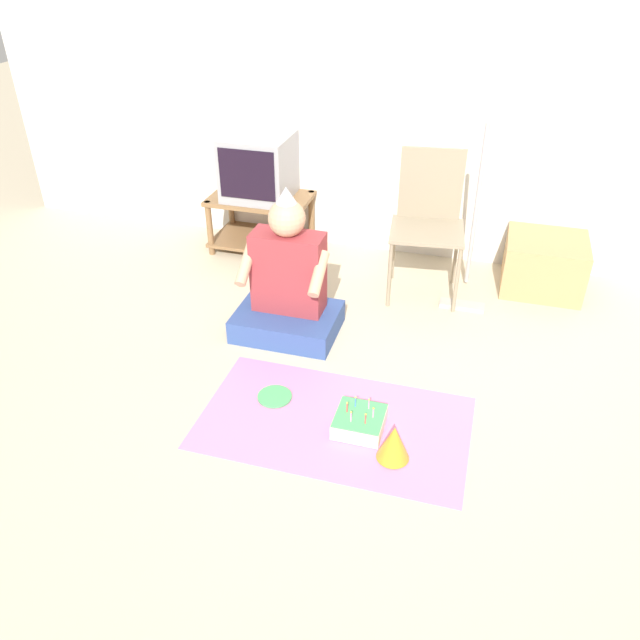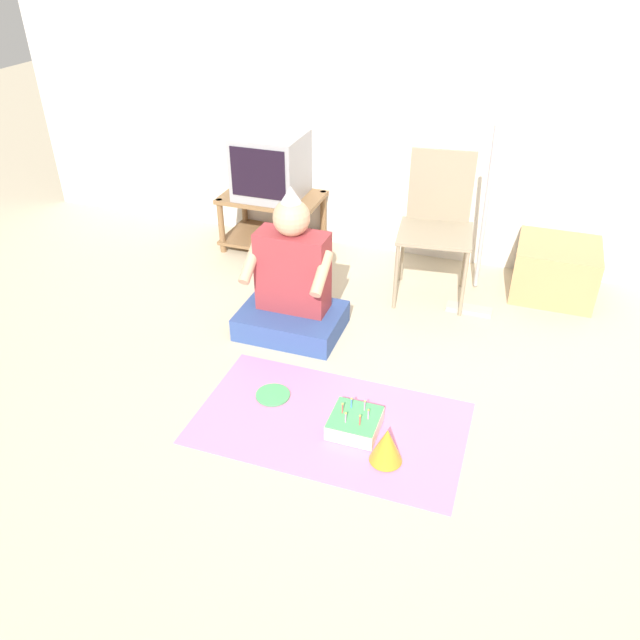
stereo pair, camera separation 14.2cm
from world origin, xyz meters
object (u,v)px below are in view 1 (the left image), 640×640
dust_mop (469,254)px  person_seated (288,288)px  cardboard_box_stack (544,264)px  party_hat_blue (394,442)px  paper_plate (275,396)px  folding_chair (428,214)px  birthday_cake (360,422)px  tv (259,167)px

dust_mop → person_seated: dust_mop is taller
person_seated → cardboard_box_stack: bearing=33.4°
cardboard_box_stack → party_hat_blue: size_ratio=2.81×
person_seated → paper_plate: person_seated is taller
cardboard_box_stack → paper_plate: bearing=-129.7°
paper_plate → folding_chair: bearing=67.9°
cardboard_box_stack → dust_mop: size_ratio=0.43×
folding_chair → paper_plate: 1.56m
cardboard_box_stack → birthday_cake: 1.89m
person_seated → birthday_cake: person_seated is taller
dust_mop → paper_plate: (-0.84, -1.25, -0.32)m
person_seated → party_hat_blue: 1.20m
person_seated → birthday_cake: size_ratio=3.82×
person_seated → party_hat_blue: person_seated is taller
cardboard_box_stack → party_hat_blue: (-0.65, -1.83, -0.08)m
tv → birthday_cake: tv is taller
tv → folding_chair: size_ratio=0.50×
tv → dust_mop: 1.58m
tv → person_seated: (0.54, -1.00, -0.34)m
birthday_cake → cardboard_box_stack: bearing=63.5°
tv → paper_plate: size_ratio=2.58×
cardboard_box_stack → paper_plate: size_ratio=2.87×
dust_mop → cardboard_box_stack: bearing=34.6°
dust_mop → tv: bearing=166.2°
cardboard_box_stack → person_seated: person_seated is taller
folding_chair → birthday_cake: bearing=-93.3°
cardboard_box_stack → person_seated: bearing=-146.6°
birthday_cake → paper_plate: (-0.47, 0.11, -0.04)m
party_hat_blue → birthday_cake: bearing=142.8°
tv → person_seated: person_seated is taller
tv → person_seated: bearing=-61.5°
folding_chair → paper_plate: size_ratio=5.17×
tv → party_hat_blue: tv is taller
dust_mop → birthday_cake: 1.44m
party_hat_blue → paper_plate: size_ratio=1.02×
paper_plate → person_seated: bearing=102.0°
tv → birthday_cake: 2.15m
person_seated → party_hat_blue: size_ratio=4.94×
tv → cardboard_box_stack: size_ratio=0.90×
birthday_cake → party_hat_blue: (0.19, -0.14, 0.05)m
folding_chair → person_seated: folding_chair is taller
dust_mop → birthday_cake: size_ratio=5.03×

